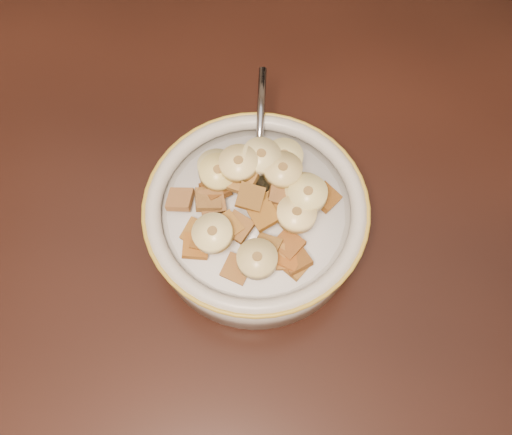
% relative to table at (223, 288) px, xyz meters
% --- Properties ---
extents(floor, '(4.00, 4.50, 0.10)m').
position_rel_table_xyz_m(floor, '(0.00, 0.00, -0.78)').
color(floor, '#422816').
rests_on(floor, ground).
extents(table, '(1.41, 0.92, 0.04)m').
position_rel_table_xyz_m(table, '(0.00, 0.00, 0.00)').
color(table, black).
rests_on(table, floor).
extents(chair, '(0.53, 0.53, 0.95)m').
position_rel_table_xyz_m(chair, '(-0.02, 0.55, -0.26)').
color(chair, black).
rests_on(chair, floor).
extents(cereal_bowl, '(0.18, 0.18, 0.04)m').
position_rel_table_xyz_m(cereal_bowl, '(0.02, 0.05, 0.04)').
color(cereal_bowl, beige).
rests_on(cereal_bowl, table).
extents(milk, '(0.15, 0.15, 0.00)m').
position_rel_table_xyz_m(milk, '(0.02, 0.05, 0.06)').
color(milk, silver).
rests_on(milk, cereal_bowl).
extents(spoon, '(0.04, 0.05, 0.01)m').
position_rel_table_xyz_m(spoon, '(0.02, 0.08, 0.07)').
color(spoon, '#939AA9').
rests_on(spoon, cereal_bowl).
extents(cereal_square_0, '(0.03, 0.03, 0.01)m').
position_rel_table_xyz_m(cereal_square_0, '(0.05, 0.01, 0.07)').
color(cereal_square_0, '#994F1A').
rests_on(cereal_square_0, milk).
extents(cereal_square_1, '(0.02, 0.02, 0.01)m').
position_rel_table_xyz_m(cereal_square_1, '(-0.01, 0.02, 0.07)').
color(cereal_square_1, brown).
rests_on(cereal_square_1, milk).
extents(cereal_square_2, '(0.03, 0.03, 0.01)m').
position_rel_table_xyz_m(cereal_square_2, '(0.05, 0.02, 0.07)').
color(cereal_square_2, '#924C18').
rests_on(cereal_square_2, milk).
extents(cereal_square_3, '(0.03, 0.03, 0.01)m').
position_rel_table_xyz_m(cereal_square_3, '(0.04, 0.01, 0.07)').
color(cereal_square_3, brown).
rests_on(cereal_square_3, milk).
extents(cereal_square_4, '(0.03, 0.02, 0.01)m').
position_rel_table_xyz_m(cereal_square_4, '(0.01, 0.06, 0.08)').
color(cereal_square_4, olive).
rests_on(cereal_square_4, milk).
extents(cereal_square_5, '(0.03, 0.03, 0.01)m').
position_rel_table_xyz_m(cereal_square_5, '(0.01, 0.03, 0.08)').
color(cereal_square_5, brown).
rests_on(cereal_square_5, milk).
extents(cereal_square_6, '(0.02, 0.02, 0.01)m').
position_rel_table_xyz_m(cereal_square_6, '(0.02, 0.05, 0.09)').
color(cereal_square_6, brown).
rests_on(cereal_square_6, milk).
extents(cereal_square_7, '(0.03, 0.03, 0.01)m').
position_rel_table_xyz_m(cereal_square_7, '(-0.02, 0.05, 0.08)').
color(cereal_square_7, olive).
rests_on(cereal_square_7, milk).
extents(cereal_square_8, '(0.03, 0.03, 0.01)m').
position_rel_table_xyz_m(cereal_square_8, '(0.08, 0.07, 0.07)').
color(cereal_square_8, brown).
rests_on(cereal_square_8, milk).
extents(cereal_square_9, '(0.03, 0.03, 0.01)m').
position_rel_table_xyz_m(cereal_square_9, '(0.06, 0.01, 0.07)').
color(cereal_square_9, brown).
rests_on(cereal_square_9, milk).
extents(cereal_square_10, '(0.02, 0.02, 0.01)m').
position_rel_table_xyz_m(cereal_square_10, '(0.04, 0.01, 0.07)').
color(cereal_square_10, brown).
rests_on(cereal_square_10, milk).
extents(cereal_square_11, '(0.02, 0.02, 0.01)m').
position_rel_table_xyz_m(cereal_square_11, '(-0.02, 0.01, 0.07)').
color(cereal_square_11, '#8D5617').
rests_on(cereal_square_11, milk).
extents(cereal_square_12, '(0.03, 0.03, 0.01)m').
position_rel_table_xyz_m(cereal_square_12, '(-0.01, 0.05, 0.07)').
color(cereal_square_12, brown).
rests_on(cereal_square_12, milk).
extents(cereal_square_13, '(0.03, 0.03, 0.01)m').
position_rel_table_xyz_m(cereal_square_13, '(-0.01, 0.06, 0.07)').
color(cereal_square_13, brown).
rests_on(cereal_square_13, milk).
extents(cereal_square_14, '(0.02, 0.02, 0.01)m').
position_rel_table_xyz_m(cereal_square_14, '(0.05, 0.05, 0.08)').
color(cereal_square_14, brown).
rests_on(cereal_square_14, milk).
extents(cereal_square_15, '(0.03, 0.03, 0.01)m').
position_rel_table_xyz_m(cereal_square_15, '(0.06, 0.01, 0.07)').
color(cereal_square_15, brown).
rests_on(cereal_square_15, milk).
extents(cereal_square_16, '(0.02, 0.02, 0.01)m').
position_rel_table_xyz_m(cereal_square_16, '(0.04, 0.06, 0.08)').
color(cereal_square_16, brown).
rests_on(cereal_square_16, milk).
extents(cereal_square_17, '(0.02, 0.02, 0.01)m').
position_rel_table_xyz_m(cereal_square_17, '(-0.04, 0.05, 0.07)').
color(cereal_square_17, brown).
rests_on(cereal_square_17, milk).
extents(cereal_square_18, '(0.03, 0.03, 0.01)m').
position_rel_table_xyz_m(cereal_square_18, '(-0.02, 0.08, 0.07)').
color(cereal_square_18, brown).
rests_on(cereal_square_18, milk).
extents(cereal_square_19, '(0.03, 0.03, 0.01)m').
position_rel_table_xyz_m(cereal_square_19, '(0.03, 0.04, 0.08)').
color(cereal_square_19, brown).
rests_on(cereal_square_19, milk).
extents(cereal_square_20, '(0.03, 0.03, 0.01)m').
position_rel_table_xyz_m(cereal_square_20, '(-0.02, 0.02, 0.07)').
color(cereal_square_20, brown).
rests_on(cereal_square_20, milk).
extents(cereal_square_21, '(0.03, 0.03, 0.01)m').
position_rel_table_xyz_m(cereal_square_21, '(0.00, 0.02, 0.08)').
color(cereal_square_21, '#9A5E1A').
rests_on(cereal_square_21, milk).
extents(cereal_square_22, '(0.03, 0.03, 0.01)m').
position_rel_table_xyz_m(cereal_square_22, '(0.04, 0.05, 0.08)').
color(cereal_square_22, '#915C1E').
rests_on(cereal_square_22, milk).
extents(cereal_square_23, '(0.03, 0.03, 0.01)m').
position_rel_table_xyz_m(cereal_square_23, '(-0.02, 0.08, 0.07)').
color(cereal_square_23, brown).
rests_on(cereal_square_23, milk).
extents(cereal_square_24, '(0.02, 0.03, 0.01)m').
position_rel_table_xyz_m(cereal_square_24, '(0.02, -0.00, 0.07)').
color(cereal_square_24, brown).
rests_on(cereal_square_24, milk).
extents(banana_slice_0, '(0.04, 0.04, 0.01)m').
position_rel_table_xyz_m(banana_slice_0, '(-0.02, 0.07, 0.08)').
color(banana_slice_0, '#F8EBA8').
rests_on(banana_slice_0, milk).
extents(banana_slice_1, '(0.04, 0.04, 0.01)m').
position_rel_table_xyz_m(banana_slice_1, '(0.04, 0.08, 0.09)').
color(banana_slice_1, '#E2C370').
rests_on(banana_slice_1, milk).
extents(banana_slice_2, '(0.04, 0.04, 0.02)m').
position_rel_table_xyz_m(banana_slice_2, '(0.02, 0.08, 0.09)').
color(banana_slice_2, beige).
rests_on(banana_slice_2, milk).
extents(banana_slice_3, '(0.04, 0.04, 0.02)m').
position_rel_table_xyz_m(banana_slice_3, '(0.05, 0.04, 0.09)').
color(banana_slice_3, '#FFEA8E').
rests_on(banana_slice_3, milk).
extents(banana_slice_4, '(0.03, 0.03, 0.01)m').
position_rel_table_xyz_m(banana_slice_4, '(0.04, 0.09, 0.08)').
color(banana_slice_4, '#F8F0A3').
rests_on(banana_slice_4, milk).
extents(banana_slice_5, '(0.04, 0.04, 0.01)m').
position_rel_table_xyz_m(banana_slice_5, '(0.00, 0.07, 0.09)').
color(banana_slice_5, '#FFDF95').
rests_on(banana_slice_5, milk).
extents(banana_slice_6, '(0.04, 0.04, 0.01)m').
position_rel_table_xyz_m(banana_slice_6, '(-0.01, 0.07, 0.08)').
color(banana_slice_6, tan).
rests_on(banana_slice_6, milk).
extents(banana_slice_7, '(0.04, 0.04, 0.01)m').
position_rel_table_xyz_m(banana_slice_7, '(0.06, 0.06, 0.09)').
color(banana_slice_7, '#F9EE95').
rests_on(banana_slice_7, milk).
extents(banana_slice_8, '(0.04, 0.04, 0.02)m').
position_rel_table_xyz_m(banana_slice_8, '(-0.01, 0.01, 0.09)').
color(banana_slice_8, beige).
rests_on(banana_slice_8, milk).
extents(banana_slice_9, '(0.04, 0.04, 0.01)m').
position_rel_table_xyz_m(banana_slice_9, '(0.06, 0.06, 0.08)').
color(banana_slice_9, '#D1C264').
rests_on(banana_slice_9, milk).
extents(banana_slice_10, '(0.04, 0.04, 0.01)m').
position_rel_table_xyz_m(banana_slice_10, '(0.03, 0.00, 0.08)').
color(banana_slice_10, beige).
rests_on(banana_slice_10, milk).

